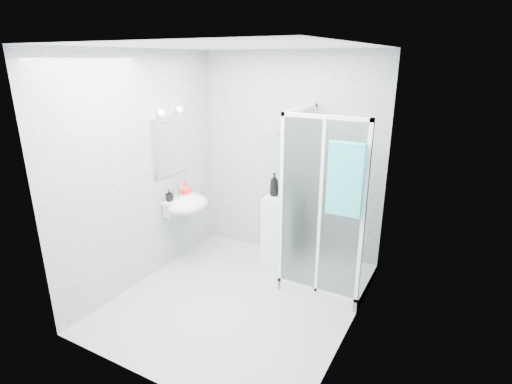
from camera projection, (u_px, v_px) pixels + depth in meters
The scene contains 12 objects.
room at pixel (234, 187), 3.91m from camera, with size 2.40×2.60×2.60m.
shower_enclosure at pixel (321, 249), 4.52m from camera, with size 0.90×0.95×2.00m.
wall_basin at pixel (186, 204), 4.90m from camera, with size 0.46×0.56×0.35m.
mirror at pixel (169, 146), 4.76m from camera, with size 0.02×0.60×0.70m, color white.
vanity_lights at pixel (170, 111), 4.61m from camera, with size 0.10×0.40×0.08m.
wall_hooks at pixel (270, 132), 4.97m from camera, with size 0.23×0.06×0.03m.
storage_cabinet at pixel (280, 230), 5.02m from camera, with size 0.38×0.40×0.88m.
hand_towel at pixel (345, 178), 3.72m from camera, with size 0.34×0.05×0.72m.
shampoo_bottle_a at pixel (274, 184), 4.89m from camera, with size 0.11×0.11×0.29m, color black.
shampoo_bottle_b at pixel (289, 188), 4.84m from camera, with size 0.10×0.10×0.22m, color #0A1040.
soap_dispenser_orange at pixel (186, 188), 4.99m from camera, with size 0.14×0.14×0.18m, color #FF2A1E.
soap_dispenser_black at pixel (169, 195), 4.78m from camera, with size 0.07×0.07×0.15m, color black.
Camera 1 is at (1.98, -3.17, 2.50)m, focal length 28.00 mm.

